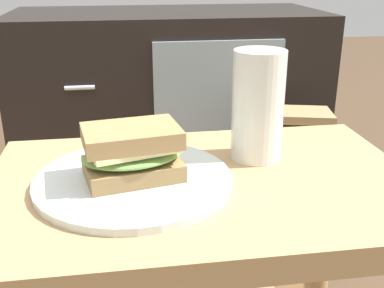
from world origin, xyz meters
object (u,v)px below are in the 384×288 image
plate (134,179)px  sandwich_front (132,152)px  paper_bag (287,178)px  beer_glass (258,108)px  tv_cabinet (169,102)px

plate → sandwich_front: sandwich_front is taller
sandwich_front → paper_bag: sandwich_front is taller
beer_glass → paper_bag: 0.64m
beer_glass → paper_bag: (0.24, 0.48, -0.35)m
beer_glass → paper_bag: beer_glass is taller
tv_cabinet → plate: 0.97m
sandwich_front → tv_cabinet: bearing=81.4°
tv_cabinet → beer_glass: beer_glass is taller
tv_cabinet → plate: bearing=-98.6°
tv_cabinet → plate: tv_cabinet is taller
sandwich_front → beer_glass: beer_glass is taller
beer_glass → tv_cabinet: bearing=92.2°
tv_cabinet → sandwich_front: size_ratio=6.80×
tv_cabinet → plate: (-0.14, -0.95, 0.17)m
paper_bag → beer_glass: bearing=-116.4°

